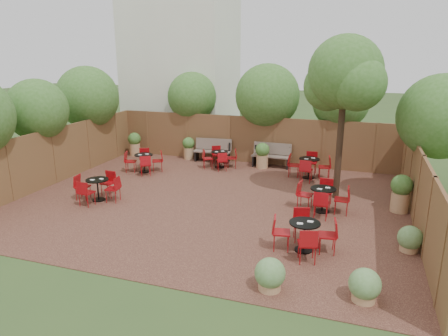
% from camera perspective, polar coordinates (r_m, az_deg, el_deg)
% --- Properties ---
extents(ground, '(80.00, 80.00, 0.00)m').
position_cam_1_polar(ground, '(13.24, -1.84, -4.62)').
color(ground, '#354F23').
rests_on(ground, ground).
extents(courtyard_paving, '(12.00, 10.00, 0.02)m').
position_cam_1_polar(courtyard_paving, '(13.23, -1.84, -4.58)').
color(courtyard_paving, '#3B2018').
rests_on(courtyard_paving, ground).
extents(fence_back, '(12.00, 0.08, 2.00)m').
position_cam_1_polar(fence_back, '(17.55, 3.84, 3.89)').
color(fence_back, brown).
rests_on(fence_back, ground).
extents(fence_left, '(0.08, 10.00, 2.00)m').
position_cam_1_polar(fence_left, '(15.97, -22.49, 1.50)').
color(fence_left, brown).
rests_on(fence_left, ground).
extents(fence_right, '(0.08, 10.00, 2.00)m').
position_cam_1_polar(fence_right, '(12.27, 25.43, -2.94)').
color(fence_right, brown).
rests_on(fence_right, ground).
extents(neighbour_building, '(5.00, 4.00, 8.00)m').
position_cam_1_polar(neighbour_building, '(21.52, -5.87, 14.11)').
color(neighbour_building, silver).
rests_on(neighbour_building, ground).
extents(overhang_foliage, '(15.84, 10.72, 2.71)m').
position_cam_1_polar(overhang_foliage, '(15.68, -3.73, 8.92)').
color(overhang_foliage, '#356320').
rests_on(overhang_foliage, ground).
extents(courtyard_tree, '(2.50, 2.40, 5.13)m').
position_cam_1_polar(courtyard_tree, '(13.22, 16.36, 11.90)').
color(courtyard_tree, black).
rests_on(courtyard_tree, courtyard_paving).
extents(park_bench_left, '(1.63, 0.65, 0.98)m').
position_cam_1_polar(park_bench_left, '(17.79, -1.58, 2.52)').
color(park_bench_left, brown).
rests_on(park_bench_left, courtyard_paving).
extents(park_bench_right, '(1.59, 0.53, 0.98)m').
position_cam_1_polar(park_bench_right, '(17.09, 6.62, 1.85)').
color(park_bench_right, brown).
rests_on(park_bench_right, courtyard_paving).
extents(bistro_tables, '(8.61, 7.77, 0.87)m').
position_cam_1_polar(bistro_tables, '(13.85, 1.28, -1.76)').
color(bistro_tables, black).
rests_on(bistro_tables, courtyard_paving).
extents(planters, '(11.62, 4.34, 1.14)m').
position_cam_1_polar(planters, '(16.10, 2.43, 1.34)').
color(planters, '#AB8055').
rests_on(planters, courtyard_paving).
extents(low_shrubs, '(3.41, 3.29, 0.67)m').
position_cam_1_polar(low_shrubs, '(9.15, 16.74, -12.90)').
color(low_shrubs, '#AB8055').
rests_on(low_shrubs, courtyard_paving).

